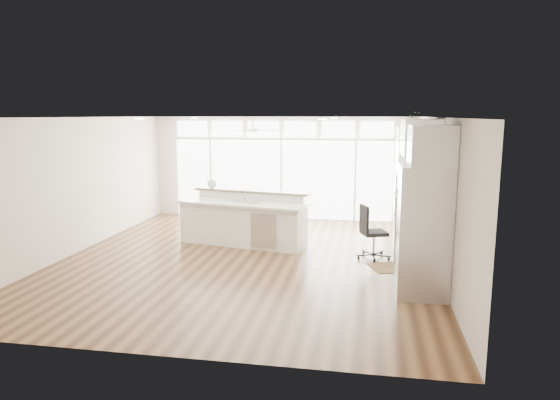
# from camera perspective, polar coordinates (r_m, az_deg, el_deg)

# --- Properties ---
(floor) EXTENTS (7.00, 8.00, 0.02)m
(floor) POSITION_cam_1_polar(r_m,az_deg,el_deg) (9.71, -3.81, -6.79)
(floor) COLOR #432814
(floor) RESTS_ON ground
(ceiling) EXTENTS (7.00, 8.00, 0.02)m
(ceiling) POSITION_cam_1_polar(r_m,az_deg,el_deg) (9.32, -4.00, 9.40)
(ceiling) COLOR white
(ceiling) RESTS_ON wall_back
(wall_back) EXTENTS (7.00, 0.04, 2.70)m
(wall_back) POSITION_cam_1_polar(r_m,az_deg,el_deg) (13.31, 0.23, 3.68)
(wall_back) COLOR beige
(wall_back) RESTS_ON floor
(wall_front) EXTENTS (7.00, 0.04, 2.70)m
(wall_front) POSITION_cam_1_polar(r_m,az_deg,el_deg) (5.69, -13.60, -4.76)
(wall_front) COLOR beige
(wall_front) RESTS_ON floor
(wall_left) EXTENTS (0.04, 8.00, 2.70)m
(wall_left) POSITION_cam_1_polar(r_m,az_deg,el_deg) (10.80, -22.25, 1.56)
(wall_left) COLOR beige
(wall_left) RESTS_ON floor
(wall_right) EXTENTS (0.04, 8.00, 2.70)m
(wall_right) POSITION_cam_1_polar(r_m,az_deg,el_deg) (9.24, 17.69, 0.55)
(wall_right) COLOR beige
(wall_right) RESTS_ON floor
(glass_wall) EXTENTS (5.80, 0.06, 2.08)m
(glass_wall) POSITION_cam_1_polar(r_m,az_deg,el_deg) (13.28, 0.18, 2.37)
(glass_wall) COLOR white
(glass_wall) RESTS_ON wall_back
(transom_row) EXTENTS (5.90, 0.06, 0.40)m
(transom_row) POSITION_cam_1_polar(r_m,az_deg,el_deg) (13.18, 0.19, 8.11)
(transom_row) COLOR white
(transom_row) RESTS_ON wall_back
(desk_window) EXTENTS (0.04, 0.85, 0.85)m
(desk_window) POSITION_cam_1_polar(r_m,az_deg,el_deg) (9.50, 17.28, 2.04)
(desk_window) COLOR white
(desk_window) RESTS_ON wall_right
(ceiling_fan) EXTENTS (1.16, 1.16, 0.32)m
(ceiling_fan) POSITION_cam_1_polar(r_m,az_deg,el_deg) (12.16, -3.09, 8.44)
(ceiling_fan) COLOR silver
(ceiling_fan) RESTS_ON ceiling
(recessed_lights) EXTENTS (3.40, 3.00, 0.02)m
(recessed_lights) POSITION_cam_1_polar(r_m,az_deg,el_deg) (9.51, -3.70, 9.29)
(recessed_lights) COLOR white
(recessed_lights) RESTS_ON ceiling
(oven_cabinet) EXTENTS (0.64, 1.20, 2.50)m
(oven_cabinet) POSITION_cam_1_polar(r_m,az_deg,el_deg) (10.98, 14.74, 1.56)
(oven_cabinet) COLOR white
(oven_cabinet) RESTS_ON floor
(desk_nook) EXTENTS (0.72, 1.30, 0.76)m
(desk_nook) POSITION_cam_1_polar(r_m,az_deg,el_deg) (9.68, 14.99, -4.78)
(desk_nook) COLOR white
(desk_nook) RESTS_ON floor
(upper_cabinets) EXTENTS (0.64, 1.30, 0.64)m
(upper_cabinets) POSITION_cam_1_polar(r_m,az_deg,el_deg) (9.40, 15.76, 6.93)
(upper_cabinets) COLOR white
(upper_cabinets) RESTS_ON wall_right
(refrigerator) EXTENTS (0.76, 0.90, 2.00)m
(refrigerator) POSITION_cam_1_polar(r_m,az_deg,el_deg) (7.94, 16.04, -3.38)
(refrigerator) COLOR silver
(refrigerator) RESTS_ON floor
(fridge_cabinet) EXTENTS (0.64, 0.90, 0.60)m
(fridge_cabinet) POSITION_cam_1_polar(r_m,az_deg,el_deg) (7.76, 16.93, 6.00)
(fridge_cabinet) COLOR white
(fridge_cabinet) RESTS_ON wall_right
(framed_photos) EXTENTS (0.06, 0.22, 0.80)m
(framed_photos) POSITION_cam_1_polar(r_m,az_deg,el_deg) (10.13, 16.81, 1.65)
(framed_photos) COLOR black
(framed_photos) RESTS_ON wall_right
(kitchen_island) EXTENTS (2.96, 1.59, 1.12)m
(kitchen_island) POSITION_cam_1_polar(r_m,az_deg,el_deg) (10.67, -4.28, -2.15)
(kitchen_island) COLOR white
(kitchen_island) RESTS_ON floor
(rug) EXTENTS (1.05, 0.90, 0.01)m
(rug) POSITION_cam_1_polar(r_m,az_deg,el_deg) (9.41, 13.05, -7.47)
(rug) COLOR #392712
(rug) RESTS_ON floor
(office_chair) EXTENTS (0.68, 0.66, 1.04)m
(office_chair) POSITION_cam_1_polar(r_m,az_deg,el_deg) (9.77, 10.70, -3.64)
(office_chair) COLOR black
(office_chair) RESTS_ON floor
(fishbowl) EXTENTS (0.26, 0.26, 0.22)m
(fishbowl) POSITION_cam_1_polar(r_m,az_deg,el_deg) (11.34, -7.78, 1.91)
(fishbowl) COLOR silver
(fishbowl) RESTS_ON kitchen_island
(monitor) EXTENTS (0.13, 0.54, 0.44)m
(monitor) POSITION_cam_1_polar(r_m,az_deg,el_deg) (9.54, 14.67, -1.26)
(monitor) COLOR black
(monitor) RESTS_ON desk_nook
(keyboard) EXTENTS (0.17, 0.36, 0.02)m
(keyboard) POSITION_cam_1_polar(r_m,az_deg,el_deg) (9.57, 13.60, -2.49)
(keyboard) COLOR white
(keyboard) RESTS_ON desk_nook
(potted_plant) EXTENTS (0.31, 0.34, 0.24)m
(potted_plant) POSITION_cam_1_polar(r_m,az_deg,el_deg) (10.88, 15.05, 8.71)
(potted_plant) COLOR #2F5D27
(potted_plant) RESTS_ON oven_cabinet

